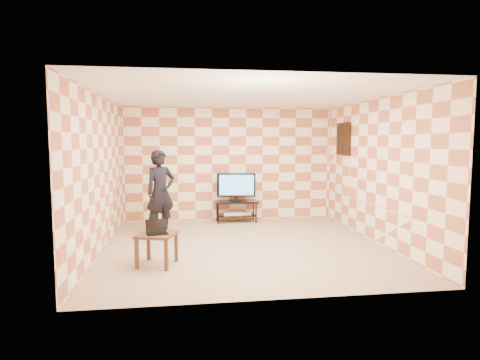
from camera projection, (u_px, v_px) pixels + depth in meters
name	position (u px, v px, depth m)	size (l,w,h in m)	color
floor	(245.00, 246.00, 7.29)	(5.00, 5.00, 0.00)	tan
wall_back	(229.00, 164.00, 9.62)	(5.00, 0.02, 2.70)	#FFECC8
wall_front	(276.00, 188.00, 4.69)	(5.00, 0.02, 2.70)	#FFECC8
wall_left	(99.00, 174.00, 6.81)	(0.02, 5.00, 2.70)	#FFECC8
wall_right	(377.00, 171.00, 7.49)	(0.02, 5.00, 2.70)	#FFECC8
ceiling	(245.00, 95.00, 7.02)	(5.00, 5.00, 0.02)	white
wall_art	(343.00, 139.00, 8.96)	(0.04, 0.72, 0.72)	black
tv_stand	(236.00, 207.00, 9.42)	(1.01, 0.45, 0.50)	black
tv	(236.00, 186.00, 9.37)	(0.90, 0.20, 0.65)	black
dvd_player	(233.00, 213.00, 9.41)	(0.42, 0.30, 0.07)	#BBBBBE
game_console	(246.00, 213.00, 9.49)	(0.21, 0.15, 0.05)	silver
side_table	(157.00, 239.00, 6.13)	(0.69, 0.69, 0.50)	#3A2514
laptop	(157.00, 230.00, 6.10)	(0.36, 0.31, 0.21)	black
person	(161.00, 192.00, 8.16)	(0.63, 0.41, 1.72)	black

